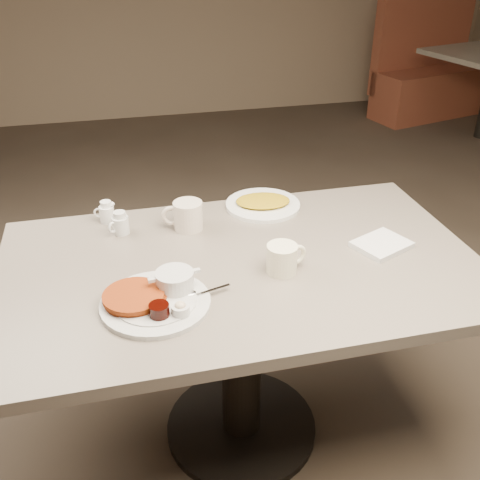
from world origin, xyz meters
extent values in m
cube|color=#4C3F33|center=(0.00, 0.00, -0.01)|extent=(7.00, 8.00, 0.02)
cube|color=slate|center=(0.00, 0.00, 0.73)|extent=(1.50, 0.90, 0.04)
cylinder|color=black|center=(0.00, 0.00, 0.38)|extent=(0.14, 0.14, 0.69)
cylinder|color=black|center=(0.00, 0.00, 0.01)|extent=(0.56, 0.56, 0.03)
cylinder|color=beige|center=(-0.29, -0.16, 0.76)|extent=(0.35, 0.35, 0.01)
cylinder|color=beige|center=(-0.29, -0.16, 0.77)|extent=(0.26, 0.26, 0.00)
cylinder|color=maroon|center=(-0.34, -0.14, 0.77)|extent=(0.20, 0.20, 0.01)
cylinder|color=maroon|center=(-0.34, -0.15, 0.78)|extent=(0.19, 0.19, 0.01)
cylinder|color=beige|center=(-0.22, -0.11, 0.79)|extent=(0.12, 0.12, 0.05)
cube|color=beige|center=(-0.29, -0.12, 0.81)|extent=(0.03, 0.02, 0.01)
cube|color=beige|center=(-0.16, -0.11, 0.81)|extent=(0.03, 0.02, 0.01)
ellipsoid|color=silver|center=(-0.24, -0.11, 0.81)|extent=(0.05, 0.05, 0.03)
ellipsoid|color=silver|center=(-0.21, -0.12, 0.81)|extent=(0.05, 0.05, 0.02)
cylinder|color=black|center=(-0.28, -0.23, 0.78)|extent=(0.06, 0.06, 0.04)
cylinder|color=beige|center=(-0.23, -0.24, 0.78)|extent=(0.06, 0.06, 0.03)
ellipsoid|color=#C6AE8D|center=(-0.23, -0.24, 0.79)|extent=(0.03, 0.03, 0.02)
cube|color=#B3B4B7|center=(-0.13, -0.15, 0.77)|extent=(0.12, 0.04, 0.00)
ellipsoid|color=#B3B4B7|center=(-0.19, -0.15, 0.77)|extent=(0.04, 0.03, 0.01)
cylinder|color=#EFEAC6|center=(0.11, -0.08, 0.80)|extent=(0.11, 0.11, 0.09)
cylinder|color=#29251D|center=(0.11, -0.08, 0.83)|extent=(0.09, 0.09, 0.01)
torus|color=#EFEAC6|center=(0.16, -0.07, 0.80)|extent=(0.07, 0.03, 0.07)
cube|color=silver|center=(0.47, -0.02, 0.76)|extent=(0.21, 0.19, 0.02)
cylinder|color=beige|center=(-0.13, 0.26, 0.80)|extent=(0.12, 0.12, 0.10)
torus|color=beige|center=(-0.18, 0.27, 0.80)|extent=(0.08, 0.03, 0.07)
cylinder|color=silver|center=(-0.36, 0.28, 0.78)|extent=(0.07, 0.07, 0.06)
cylinder|color=silver|center=(-0.36, 0.28, 0.82)|extent=(0.05, 0.05, 0.02)
cone|color=silver|center=(-0.34, 0.30, 0.82)|extent=(0.03, 0.03, 0.02)
torus|color=silver|center=(-0.38, 0.26, 0.79)|extent=(0.04, 0.03, 0.04)
cylinder|color=white|center=(-0.40, 0.38, 0.78)|extent=(0.06, 0.06, 0.06)
cylinder|color=white|center=(-0.40, 0.38, 0.82)|extent=(0.05, 0.05, 0.02)
cone|color=white|center=(-0.38, 0.37, 0.82)|extent=(0.02, 0.02, 0.02)
torus|color=white|center=(-0.43, 0.38, 0.79)|extent=(0.04, 0.02, 0.04)
cylinder|color=silver|center=(0.17, 0.36, 0.76)|extent=(0.31, 0.31, 0.01)
ellipsoid|color=#B39515|center=(0.17, 0.36, 0.78)|extent=(0.22, 0.17, 0.02)
cube|color=brown|center=(2.69, 3.38, 0.23)|extent=(1.18, 0.67, 0.45)
cube|color=brown|center=(2.65, 3.56, 0.67)|extent=(1.11, 0.37, 0.90)
camera|label=1|loc=(-0.35, -1.44, 1.68)|focal=41.67mm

